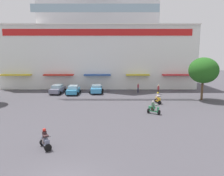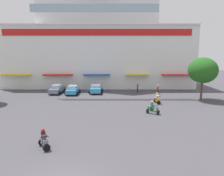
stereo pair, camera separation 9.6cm
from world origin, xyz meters
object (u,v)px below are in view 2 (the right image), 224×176
Objects in this scene: parked_car_0 at (58,89)px; parked_car_1 at (73,90)px; pedestrian_0 at (158,89)px; pedestrian_1 at (138,87)px; scooter_rider_2 at (153,108)px; parked_car_2 at (97,89)px; scooter_rider_3 at (158,99)px; plaza_tree_1 at (203,70)px; scooter_rider_4 at (44,140)px.

parked_car_1 is at bearing -17.46° from parked_car_0.
pedestrian_1 is at bearing 154.53° from pedestrian_0.
parked_car_0 is 2.86× the size of pedestrian_0.
parked_car_1 is at bearing -172.13° from pedestrian_1.
pedestrian_0 is at bearing 75.29° from scooter_rider_2.
pedestrian_1 reaches higher than parked_car_2.
parked_car_2 is 11.83m from scooter_rider_3.
plaza_tree_1 is 24.59m from scooter_rider_4.
scooter_rider_2 is 0.96× the size of pedestrian_0.
plaza_tree_1 is at bearing -18.97° from parked_car_2.
plaza_tree_1 reaches higher than scooter_rider_4.
parked_car_0 is at bearing 138.21° from scooter_rider_2.
parked_car_1 reaches higher than parked_car_2.
pedestrian_0 is (12.68, 20.63, 0.32)m from scooter_rider_4.
parked_car_2 is at bearing 120.19° from scooter_rider_2.
pedestrian_0 is 0.97× the size of pedestrian_1.
plaza_tree_1 is 4.07× the size of scooter_rider_2.
scooter_rider_3 is (-6.95, -2.17, -3.73)m from plaza_tree_1.
plaza_tree_1 reaches higher than scooter_rider_2.
pedestrian_0 is (1.50, 6.62, 0.27)m from scooter_rider_3.
scooter_rider_3 reaches higher than scooter_rider_2.
parked_car_2 is (6.72, 0.13, -0.00)m from parked_car_0.
scooter_rider_4 is (-2.16, -21.67, -0.14)m from parked_car_2.
pedestrian_0 is (10.52, -1.04, 0.18)m from parked_car_2.
parked_car_1 is at bearing 94.64° from scooter_rider_4.
parked_car_1 is at bearing -164.90° from parked_car_2.
parked_car_1 is at bearing 152.73° from scooter_rider_3.
pedestrian_1 reaches higher than parked_car_0.
parked_car_0 reaches higher than parked_car_1.
pedestrian_0 is at bearing -25.47° from pedestrian_1.
scooter_rider_3 is 0.99× the size of pedestrian_0.
scooter_rider_3 is (9.02, -7.66, -0.10)m from parked_car_2.
pedestrian_1 reaches higher than pedestrian_0.
scooter_rider_2 is (7.43, -12.78, -0.12)m from parked_car_2.
pedestrian_0 reaches higher than scooter_rider_4.
parked_car_1 is 20.71m from scooter_rider_4.
scooter_rider_3 is at bearing -102.72° from pedestrian_0.
scooter_rider_4 is at bearing -128.59° from scooter_rider_3.
pedestrian_1 is (14.00, 0.63, 0.20)m from parked_car_0.
parked_car_0 is 17.45m from scooter_rider_3.
pedestrian_1 is at bearing 66.94° from scooter_rider_4.
parked_car_0 is at bearing 162.54° from parked_car_1.
pedestrian_0 is 3.58m from pedestrian_1.
parked_car_1 is 14.46m from scooter_rider_3.
pedestrian_0 reaches higher than scooter_rider_2.
pedestrian_0 is (14.35, -0.00, 0.18)m from parked_car_1.
parked_car_1 is 11.22m from pedestrian_1.
plaza_tree_1 is at bearing 40.46° from scooter_rider_2.
parked_car_0 is 1.18× the size of parked_car_2.
scooter_rider_3 is at bearing -27.27° from parked_car_1.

